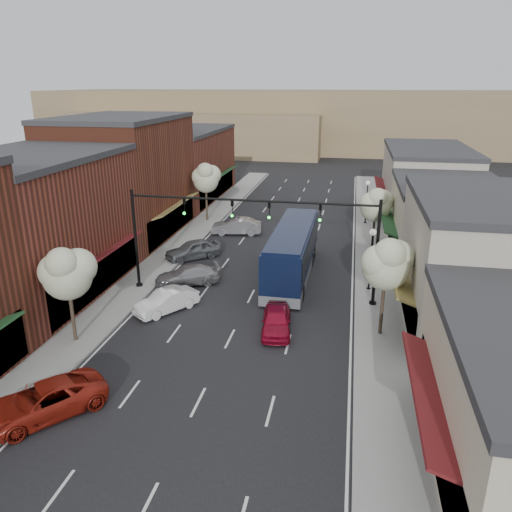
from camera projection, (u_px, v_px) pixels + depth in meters
The scene contains 28 objects.
ground at pixel (221, 357), 26.21m from camera, with size 160.00×160.00×0.00m, color black.
sidewalk_left at pixel (183, 242), 44.84m from camera, with size 2.80×73.00×0.15m, color gray.
sidewalk_right at pixel (374, 253), 41.83m from camera, with size 2.80×73.00×0.15m, color gray.
curb_left at pixel (198, 243), 44.59m from camera, with size 0.25×73.00×0.17m, color gray.
curb_right at pixel (357, 252), 42.08m from camera, with size 0.25×73.00×0.17m, color gray.
bldg_left_midnear at pixel (33, 227), 32.78m from camera, with size 10.14×14.10×9.40m.
bldg_left_midfar at pixel (124, 178), 45.52m from camera, with size 10.14×14.10×10.90m.
bldg_left_far at pixel (182, 165), 60.76m from camera, with size 10.14×18.10×8.40m.
bldg_right_midnear at pixel (482, 266), 28.03m from camera, with size 9.14×12.10×7.90m.
bldg_right_midfar at pixel (446, 223), 39.40m from camera, with size 9.14×12.10×6.40m.
bldg_right_far at pixel (424, 183), 52.22m from camera, with size 9.14×16.10×7.40m.
hill_far at pixel (326, 120), 107.67m from camera, with size 120.00×30.00×12.00m, color #7A6647.
hill_near at pixel (199, 132), 101.68m from camera, with size 50.00×20.00×8.00m, color #7A6647.
signal_mast_right at pixel (339, 235), 31.10m from camera, with size 8.22×0.46×7.00m.
signal_mast_left at pixel (168, 226), 33.11m from camera, with size 8.22×0.46×7.00m.
tree_right_near at pixel (387, 263), 26.91m from camera, with size 2.85×2.65×5.95m.
tree_right_far at pixel (376, 204), 41.89m from camera, with size 2.85×2.65×5.43m.
tree_left_near at pixel (67, 272), 26.24m from camera, with size 2.85×2.65×5.69m.
tree_left_far at pixel (206, 177), 50.22m from camera, with size 2.85×2.65×6.13m.
lamp_post_near at pixel (372, 250), 33.56m from camera, with size 0.44×0.44×4.44m.
lamp_post_far at pixel (367, 195), 49.78m from camera, with size 0.44×0.44×4.44m.
coach_bus at pixel (292, 251), 36.51m from camera, with size 2.81×12.25×3.74m.
red_hatchback at pixel (276, 320), 28.68m from camera, with size 1.64×4.08×1.39m, color maroon.
parked_car_a at pixel (44, 401), 21.40m from camera, with size 2.39×5.18×1.44m, color maroon.
parked_car_b at pixel (167, 301), 31.23m from camera, with size 1.46×4.19×1.38m, color white.
parked_car_c at pixel (188, 275), 35.47m from camera, with size 1.86×4.58×1.33m, color gray.
parked_car_d at pixel (193, 249), 40.61m from camera, with size 1.84×4.58×1.56m, color #575A5E.
parked_car_e at pixel (237, 226), 47.17m from camera, with size 1.64×4.69×1.55m, color gray.
Camera 1 is at (6.18, -22.23, 13.65)m, focal length 35.00 mm.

